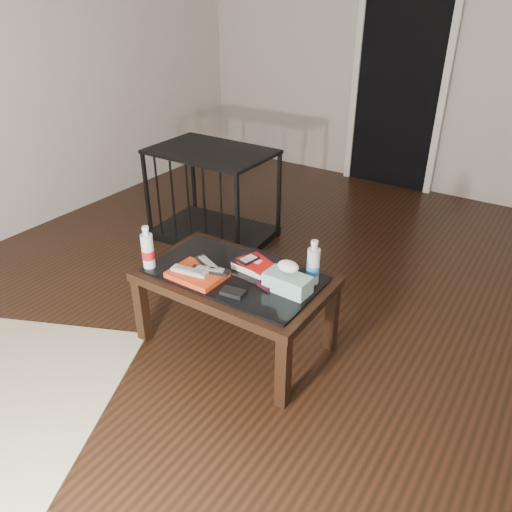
# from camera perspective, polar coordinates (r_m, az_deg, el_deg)

# --- Properties ---
(ground) EXTENTS (5.00, 5.00, 0.00)m
(ground) POSITION_cam_1_polar(r_m,az_deg,el_deg) (3.13, 5.63, -6.67)
(ground) COLOR black
(ground) RESTS_ON ground
(room_shell) EXTENTS (5.00, 5.00, 5.00)m
(room_shell) POSITION_cam_1_polar(r_m,az_deg,el_deg) (2.55, 7.53, 24.33)
(room_shell) COLOR #BCB6AE
(room_shell) RESTS_ON ground
(doorway) EXTENTS (0.90, 0.08, 2.07)m
(doorway) POSITION_cam_1_polar(r_m,az_deg,el_deg) (5.05, 16.12, 18.95)
(doorway) COLOR black
(doorway) RESTS_ON ground
(coffee_table) EXTENTS (1.00, 0.60, 0.46)m
(coffee_table) POSITION_cam_1_polar(r_m,az_deg,el_deg) (2.67, -2.42, -3.18)
(coffee_table) COLOR black
(coffee_table) RESTS_ON ground
(pet_crate) EXTENTS (0.95, 0.67, 0.71)m
(pet_crate) POSITION_cam_1_polar(r_m,az_deg,el_deg) (3.96, -4.88, 5.31)
(pet_crate) COLOR black
(pet_crate) RESTS_ON ground
(magazines) EXTENTS (0.28, 0.21, 0.03)m
(magazines) POSITION_cam_1_polar(r_m,az_deg,el_deg) (2.62, -6.73, -2.09)
(magazines) COLOR red
(magazines) RESTS_ON coffee_table
(remote_silver) EXTENTS (0.21, 0.08, 0.02)m
(remote_silver) POSITION_cam_1_polar(r_m,az_deg,el_deg) (2.60, -7.61, -1.69)
(remote_silver) COLOR #A7A7AC
(remote_silver) RESTS_ON magazines
(remote_black_front) EXTENTS (0.21, 0.11, 0.02)m
(remote_black_front) POSITION_cam_1_polar(r_m,az_deg,el_deg) (2.59, -5.27, -1.63)
(remote_black_front) COLOR black
(remote_black_front) RESTS_ON magazines
(remote_black_back) EXTENTS (0.20, 0.13, 0.02)m
(remote_black_back) POSITION_cam_1_polar(r_m,az_deg,el_deg) (2.65, -5.52, -0.88)
(remote_black_back) COLOR black
(remote_black_back) RESTS_ON magazines
(textbook) EXTENTS (0.26, 0.22, 0.05)m
(textbook) POSITION_cam_1_polar(r_m,az_deg,el_deg) (2.67, 0.40, -0.96)
(textbook) COLOR black
(textbook) RESTS_ON coffee_table
(dvd_mailers) EXTENTS (0.23, 0.20, 0.01)m
(dvd_mailers) POSITION_cam_1_polar(r_m,az_deg,el_deg) (2.64, 0.06, -0.66)
(dvd_mailers) COLOR red
(dvd_mailers) RESTS_ON textbook
(ipod) EXTENTS (0.09, 0.12, 0.02)m
(ipod) POSITION_cam_1_polar(r_m,az_deg,el_deg) (2.64, -0.85, -0.39)
(ipod) COLOR black
(ipod) RESTS_ON dvd_mailers
(flip_phone) EXTENTS (0.10, 0.07, 0.02)m
(flip_phone) POSITION_cam_1_polar(r_m,az_deg,el_deg) (2.51, 1.13, -3.39)
(flip_phone) COLOR black
(flip_phone) RESTS_ON coffee_table
(wallet) EXTENTS (0.13, 0.09, 0.02)m
(wallet) POSITION_cam_1_polar(r_m,az_deg,el_deg) (2.46, -2.65, -4.17)
(wallet) COLOR black
(wallet) RESTS_ON coffee_table
(water_bottle_left) EXTENTS (0.08, 0.08, 0.24)m
(water_bottle_left) POSITION_cam_1_polar(r_m,az_deg,el_deg) (2.70, -12.30, 1.01)
(water_bottle_left) COLOR silver
(water_bottle_left) RESTS_ON coffee_table
(water_bottle_right) EXTENTS (0.07, 0.07, 0.24)m
(water_bottle_right) POSITION_cam_1_polar(r_m,az_deg,el_deg) (2.52, 6.57, -0.68)
(water_bottle_right) COLOR #B5BDC1
(water_bottle_right) RESTS_ON coffee_table
(tissue_box) EXTENTS (0.24, 0.13, 0.09)m
(tissue_box) POSITION_cam_1_polar(r_m,az_deg,el_deg) (2.47, 3.62, -3.09)
(tissue_box) COLOR teal
(tissue_box) RESTS_ON coffee_table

